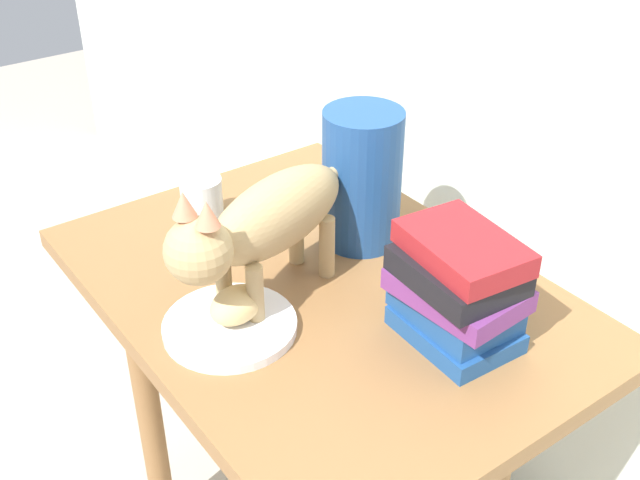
% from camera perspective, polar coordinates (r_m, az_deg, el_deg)
% --- Properties ---
extents(side_table, '(0.80, 0.58, 0.62)m').
position_cam_1_polar(side_table, '(1.25, 0.00, -6.63)').
color(side_table, olive).
rests_on(side_table, ground).
extents(plate, '(0.19, 0.19, 0.01)m').
position_cam_1_polar(plate, '(1.11, -6.51, -6.18)').
color(plate, white).
rests_on(plate, side_table).
extents(bread_roll, '(0.07, 0.09, 0.05)m').
position_cam_1_polar(bread_roll, '(1.09, -6.07, -4.68)').
color(bread_roll, '#E0BC7A').
rests_on(bread_roll, plate).
extents(cat, '(0.17, 0.47, 0.23)m').
position_cam_1_polar(cat, '(1.09, -4.11, 1.30)').
color(cat, tan).
rests_on(cat, side_table).
extents(book_stack, '(0.18, 0.14, 0.16)m').
position_cam_1_polar(book_stack, '(1.06, 9.88, -3.50)').
color(book_stack, '#1E4C8C').
rests_on(book_stack, side_table).
extents(green_vase, '(0.13, 0.13, 0.22)m').
position_cam_1_polar(green_vase, '(1.25, 3.03, 4.48)').
color(green_vase, navy).
rests_on(green_vase, side_table).
extents(candle_jar, '(0.07, 0.07, 0.08)m').
position_cam_1_polar(candle_jar, '(1.33, -8.48, 2.56)').
color(candle_jar, silver).
rests_on(candle_jar, side_table).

